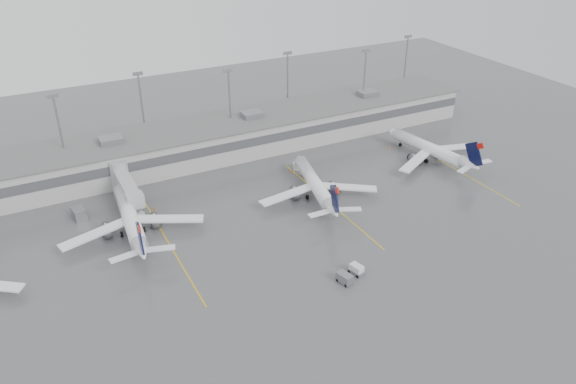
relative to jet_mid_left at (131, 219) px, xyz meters
name	(u,v)px	position (x,y,z in m)	size (l,w,h in m)	color
ground	(313,289)	(22.65, -31.37, -3.10)	(260.00, 260.00, 0.00)	#545457
terminal	(197,142)	(22.65, 26.61, 1.07)	(152.00, 17.00, 9.45)	#AEAEA9
light_masts	(186,105)	(22.65, 32.38, 8.92)	(142.40, 8.00, 20.60)	gray
jet_bridge_right	(124,182)	(2.15, 14.35, 0.77)	(4.00, 17.20, 7.00)	#9C9EA1
stand_markings	(254,222)	(22.65, -7.37, -3.10)	(105.25, 40.00, 0.01)	gold
jet_mid_left	(131,219)	(0.00, 0.00, 0.00)	(27.47, 30.88, 9.99)	white
jet_mid_right	(316,185)	(38.79, -4.01, -0.15)	(25.62, 29.04, 9.52)	white
jet_far_right	(432,149)	(73.01, -0.95, -0.12)	(26.17, 29.53, 9.59)	white
baggage_tug	(356,270)	(31.51, -30.98, -2.42)	(2.34, 3.07, 1.76)	white
baggage_cart	(345,278)	(28.31, -32.18, -2.18)	(2.21, 3.06, 1.78)	slate
gse_uld_b	(139,216)	(2.37, 4.27, -2.34)	(2.15, 1.43, 1.52)	white
gse_uld_c	(298,166)	(41.82, 9.57, -2.26)	(2.38, 1.59, 1.68)	white
gse_loader	(79,213)	(-8.27, 10.39, -1.98)	(2.24, 3.58, 2.24)	slate
cone_b	(155,209)	(6.22, 6.46, -2.77)	(0.42, 0.42, 0.66)	#FF5605
cone_c	(292,171)	(39.69, 8.81, -2.72)	(0.49, 0.49, 0.78)	#FF5605
cone_d	(390,148)	(68.25, 9.12, -2.77)	(0.42, 0.42, 0.67)	#FF5605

